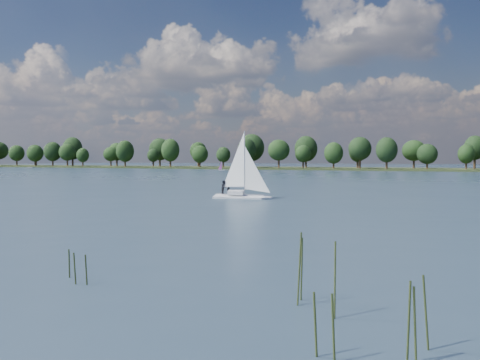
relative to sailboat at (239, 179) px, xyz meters
name	(u,v)px	position (x,y,z in m)	size (l,w,h in m)	color
ground	(381,180)	(6.15, 63.08, -2.48)	(700.00, 700.00, 0.00)	#233342
far_shore	(430,170)	(6.15, 175.08, -2.48)	(660.00, 40.00, 1.50)	black
sailboat	(239,179)	(0.00, 0.00, 0.00)	(6.98, 3.05, 8.88)	silver
dinghy_pink	(222,168)	(-71.99, 136.72, -1.52)	(2.65, 2.30, 4.07)	silver
pontoon	(31,168)	(-195.45, 152.67, -2.48)	(4.00, 2.00, 0.50)	#585A5D
treeline	(434,151)	(7.87, 171.41, 5.61)	(562.56, 73.87, 18.34)	black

